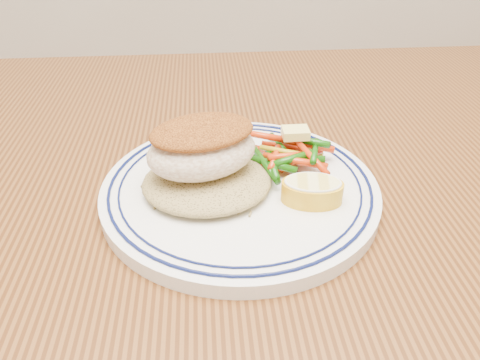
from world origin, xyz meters
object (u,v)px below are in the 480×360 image
Objects in this scene: vegetable_pile at (288,154)px; plate at (240,189)px; fish_fillet at (202,146)px; rice_pilaf at (207,179)px; dining_table at (262,261)px; lemon_wedge at (312,190)px.

plate is at bearing -149.87° from vegetable_pile.
rice_pilaf is at bearing -67.15° from fish_fillet.
fish_fillet is (-0.04, 0.00, 0.05)m from plate.
dining_table is 0.14m from rice_pilaf.
fish_fillet is 1.14× the size of vegetable_pile.
rice_pilaf is at bearing 164.51° from lemon_wedge.
vegetable_pile is at bearing 30.13° from plate.
rice_pilaf is (-0.06, -0.01, 0.12)m from dining_table.
vegetable_pile reaches higher than lemon_wedge.
fish_fillet is at bearing -176.68° from dining_table.
fish_fillet reaches higher than rice_pilaf.
dining_table is 0.17m from fish_fillet.
lemon_wedge is at bearing -79.07° from vegetable_pile.
vegetable_pile is at bearing 18.83° from fish_fillet.
rice_pilaf is 1.01× the size of fish_fillet.
dining_table is 11.78× the size of rice_pilaf.
vegetable_pile reaches higher than rice_pilaf.
fish_fillet is at bearing 161.25° from lemon_wedge.
rice_pilaf is 2.01× the size of lemon_wedge.
dining_table is 13.61× the size of vegetable_pile.
vegetable_pile is (0.09, 0.04, 0.00)m from rice_pilaf.
lemon_wedge reaches higher than dining_table.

